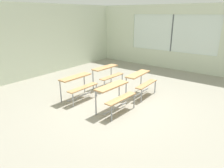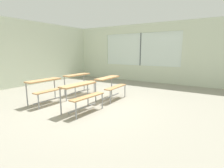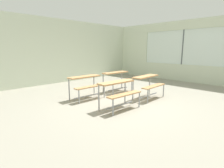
% 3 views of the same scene
% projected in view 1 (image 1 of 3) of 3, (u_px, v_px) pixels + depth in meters
% --- Properties ---
extents(ground, '(10.00, 9.00, 0.05)m').
position_uv_depth(ground, '(118.00, 105.00, 6.19)').
color(ground, gray).
extents(wall_back, '(10.00, 0.12, 3.00)m').
position_uv_depth(wall_back, '(29.00, 42.00, 8.28)').
color(wall_back, beige).
rests_on(wall_back, ground).
extents(wall_right, '(0.12, 9.00, 3.00)m').
position_uv_depth(wall_right, '(185.00, 40.00, 9.38)').
color(wall_right, beige).
rests_on(wall_right, ground).
extents(desk_bench_r0c0, '(1.13, 0.64, 0.74)m').
position_uv_depth(desk_bench_r0c0, '(115.00, 92.00, 5.57)').
color(desk_bench_r0c0, tan).
rests_on(desk_bench_r0c0, ground).
extents(desk_bench_r0c1, '(1.12, 0.62, 0.74)m').
position_uv_depth(desk_bench_r0c1, '(141.00, 79.00, 6.67)').
color(desk_bench_r0c1, tan).
rests_on(desk_bench_r0c1, ground).
extents(desk_bench_r1c0, '(1.11, 0.61, 0.74)m').
position_uv_depth(desk_bench_r1c0, '(78.00, 82.00, 6.36)').
color(desk_bench_r1c0, tan).
rests_on(desk_bench_r1c0, ground).
extents(desk_bench_r1c1, '(1.13, 0.64, 0.74)m').
position_uv_depth(desk_bench_r1c1, '(107.00, 72.00, 7.47)').
color(desk_bench_r1c1, tan).
rests_on(desk_bench_r1c1, ground).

